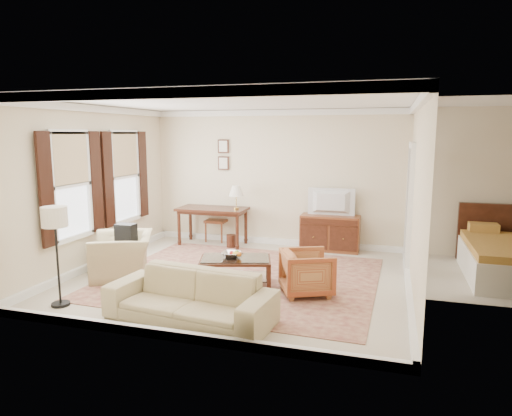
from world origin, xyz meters
The scene contains 20 objects.
room_shell centered at (0.00, 0.00, 2.47)m, with size 5.51×5.01×2.91m.
window_front centered at (-2.70, -0.70, 1.55)m, with size 0.12×1.56×1.80m, color #CCB284, non-canonical shape.
window_rear centered at (-2.70, 0.90, 1.55)m, with size 0.12×1.56×1.80m, color #CCB284, non-canonical shape.
doorway centered at (2.71, 1.50, 1.08)m, with size 0.10×1.12×2.25m, color white, non-canonical shape.
rug centered at (0.04, -0.01, 0.01)m, with size 4.39×3.76×0.01m, color maroon.
writing_desk centered at (-1.30, 2.03, 0.70)m, with size 1.48×0.74×0.81m.
desk_chair centered at (-1.34, 2.38, 0.53)m, with size 0.45×0.45×1.05m, color brown, non-canonical shape.
desk_lamp centered at (-0.75, 2.03, 1.06)m, with size 0.32×0.32×0.50m, color silver, non-canonical shape.
framed_prints centered at (-1.20, 2.47, 1.94)m, with size 0.25×0.04×0.68m, color #462014, non-canonical shape.
sideboard centered at (1.22, 2.24, 0.37)m, with size 1.20×0.46×0.74m, color brown.
tv centered at (1.22, 2.22, 1.19)m, with size 0.91×0.53×0.12m, color black.
coffee_table centered at (0.08, -0.44, 0.36)m, with size 1.24×0.93×0.47m.
fruit_bowl centered at (0.00, -0.40, 0.52)m, with size 0.42×0.42×0.10m, color silver.
book_a centered at (-0.01, -0.41, 0.18)m, with size 0.28×0.04×0.38m, color brown.
book_b centered at (0.22, -0.40, 0.18)m, with size 0.28×0.03×0.38m, color brown.
striped_armchair centered at (1.23, -0.48, 0.37)m, with size 0.72×0.67×0.74m, color brown.
club_armchair centered at (-1.93, -0.48, 0.48)m, with size 1.10×0.72×0.97m, color tan.
backpack centered at (-1.87, -0.43, 0.73)m, with size 0.32×0.22×0.40m, color black.
sofa centered at (-0.04, -1.89, 0.43)m, with size 2.18×0.64×0.85m, color tan.
floor_lamp centered at (-2.02, -1.93, 1.17)m, with size 0.35×0.35×1.42m.
Camera 1 is at (2.37, -7.02, 2.40)m, focal length 32.00 mm.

